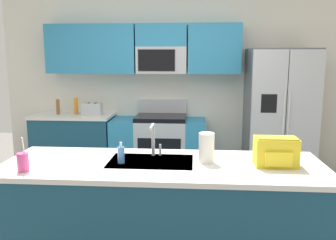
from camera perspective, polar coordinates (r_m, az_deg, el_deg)
name	(u,v)px	position (r m, az deg, el deg)	size (l,w,h in m)	color
ground_plane	(162,235)	(3.66, -1.03, -18.13)	(9.00, 9.00, 0.00)	#66605B
kitchen_wall_unit	(165,75)	(5.32, -0.52, 7.32)	(5.20, 0.43, 2.60)	silver
back_counter	(74,144)	(5.47, -14.92, -3.77)	(1.17, 0.63, 0.90)	navy
range_oven	(159,146)	(5.20, -1.53, -4.24)	(1.36, 0.61, 1.10)	#B7BABF
refrigerator	(279,116)	(5.14, 17.53, 0.62)	(0.90, 0.76, 1.85)	#4C4F54
island_counter	(163,216)	(2.99, -0.87, -15.22)	(2.56, 0.87, 0.90)	navy
toaster	(92,109)	(5.23, -12.14, 1.73)	(0.28, 0.16, 0.18)	#B7BABF
pepper_mill	(58,107)	(5.44, -17.38, 2.04)	(0.05, 0.05, 0.22)	brown
bottle_orange	(76,106)	(5.39, -14.66, 2.19)	(0.06, 0.06, 0.24)	orange
sink_faucet	(153,137)	(2.98, -2.37, -2.78)	(0.08, 0.21, 0.28)	#B7BABF
drink_cup_pink	(23,162)	(2.82, -22.42, -6.30)	(0.08, 0.08, 0.26)	#EA4C93
soap_dispenser	(121,155)	(2.84, -7.60, -5.57)	(0.06, 0.06, 0.17)	#4C8CD8
paper_towel_roll	(206,148)	(2.83, 6.24, -4.49)	(0.12, 0.12, 0.24)	white
backpack	(276,151)	(2.86, 17.06, -4.82)	(0.32, 0.22, 0.23)	yellow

